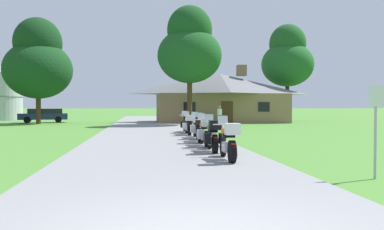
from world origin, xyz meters
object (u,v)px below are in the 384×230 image
(metal_signpost_roadside, at_px, (376,120))
(motorcycle_orange_farthest_in_row, at_px, (186,123))
(tree_left_far, at_px, (38,62))
(metal_silo_distant, at_px, (4,92))
(motorcycle_orange_fourth_in_row, at_px, (199,129))
(motorcycle_green_second_in_row, at_px, (213,136))
(parked_navy_suv_far_left, at_px, (44,115))
(tree_right_of_lodge, at_px, (287,58))
(tree_by_lodge_front, at_px, (190,48))
(motorcycle_silver_fifth_in_row, at_px, (197,127))
(motorcycle_orange_third_in_row, at_px, (205,132))
(bystander_white_shirt_near_lodge, at_px, (220,114))
(motorcycle_orange_nearest_to_camera, at_px, (228,141))
(motorcycle_orange_sixth_in_row, at_px, (188,125))

(metal_signpost_roadside, bearing_deg, motorcycle_orange_farthest_in_row, 99.46)
(tree_left_far, bearing_deg, metal_silo_distant, 121.14)
(motorcycle_orange_fourth_in_row, xyz_separation_m, metal_signpost_roadside, (2.70, -9.24, 0.73))
(motorcycle_green_second_in_row, relative_size, parked_navy_suv_far_left, 0.43)
(motorcycle_green_second_in_row, height_order, parked_navy_suv_far_left, parked_navy_suv_far_left)
(tree_right_of_lodge, bearing_deg, metal_signpost_roadside, -107.55)
(tree_by_lodge_front, relative_size, tree_left_far, 1.05)
(tree_right_of_lodge, xyz_separation_m, tree_by_lodge_front, (-11.89, -8.17, -0.26))
(motorcycle_orange_farthest_in_row, relative_size, parked_navy_suv_far_left, 0.43)
(motorcycle_silver_fifth_in_row, xyz_separation_m, tree_right_of_lodge, (13.29, 22.76, 6.31))
(tree_right_of_lodge, bearing_deg, motorcycle_orange_third_in_row, -116.89)
(bystander_white_shirt_near_lodge, height_order, tree_by_lodge_front, tree_by_lodge_front)
(motorcycle_orange_third_in_row, height_order, tree_by_lodge_front, tree_by_lodge_front)
(motorcycle_orange_farthest_in_row, distance_m, parked_navy_suv_far_left, 21.01)
(motorcycle_green_second_in_row, bearing_deg, tree_left_far, 118.11)
(bystander_white_shirt_near_lodge, relative_size, tree_right_of_lodge, 0.16)
(motorcycle_orange_farthest_in_row, bearing_deg, motorcycle_orange_nearest_to_camera, -90.17)
(motorcycle_orange_nearest_to_camera, xyz_separation_m, motorcycle_orange_fourth_in_row, (0.03, 6.14, 0.00))
(bystander_white_shirt_near_lodge, relative_size, tree_left_far, 0.17)
(metal_signpost_roadside, distance_m, tree_right_of_lodge, 36.05)
(tree_by_lodge_front, bearing_deg, tree_left_far, 163.80)
(motorcycle_orange_nearest_to_camera, distance_m, tree_by_lodge_front, 23.53)
(motorcycle_orange_fourth_in_row, relative_size, metal_signpost_roadside, 0.97)
(motorcycle_orange_nearest_to_camera, height_order, tree_right_of_lodge, tree_right_of_lodge)
(motorcycle_orange_farthest_in_row, relative_size, metal_signpost_roadside, 0.97)
(motorcycle_orange_sixth_in_row, bearing_deg, motorcycle_orange_fourth_in_row, -89.94)
(motorcycle_green_second_in_row, distance_m, metal_signpost_roadside, 6.04)
(motorcycle_orange_nearest_to_camera, bearing_deg, motorcycle_orange_sixth_in_row, 91.30)
(motorcycle_orange_nearest_to_camera, height_order, motorcycle_orange_third_in_row, same)
(motorcycle_silver_fifth_in_row, relative_size, tree_right_of_lodge, 0.19)
(motorcycle_orange_nearest_to_camera, bearing_deg, metal_signpost_roadside, -47.11)
(motorcycle_orange_sixth_in_row, bearing_deg, motorcycle_orange_third_in_row, -90.33)
(bystander_white_shirt_near_lodge, bearing_deg, metal_signpost_roadside, -128.62)
(motorcycle_orange_nearest_to_camera, distance_m, motorcycle_silver_fifth_in_row, 8.10)
(motorcycle_green_second_in_row, xyz_separation_m, bystander_white_shirt_near_lodge, (4.40, 21.01, 0.34))
(motorcycle_orange_farthest_in_row, distance_m, tree_right_of_lodge, 23.54)
(tree_right_of_lodge, bearing_deg, tree_by_lodge_front, -145.51)
(motorcycle_orange_sixth_in_row, distance_m, parked_navy_suv_far_left, 22.69)
(bystander_white_shirt_near_lodge, height_order, tree_right_of_lodge, tree_right_of_lodge)
(parked_navy_suv_far_left, bearing_deg, motorcycle_orange_nearest_to_camera, -169.45)
(motorcycle_silver_fifth_in_row, distance_m, tree_by_lodge_front, 15.86)
(motorcycle_orange_fourth_in_row, bearing_deg, metal_signpost_roadside, -67.18)
(motorcycle_green_second_in_row, relative_size, motorcycle_orange_third_in_row, 1.00)
(motorcycle_orange_third_in_row, bearing_deg, motorcycle_orange_farthest_in_row, 89.06)
(tree_left_far, bearing_deg, motorcycle_green_second_in_row, -63.96)
(tree_right_of_lodge, distance_m, tree_left_far, 25.85)
(motorcycle_orange_fourth_in_row, height_order, motorcycle_silver_fifth_in_row, same)
(motorcycle_orange_sixth_in_row, distance_m, bystander_white_shirt_near_lodge, 13.49)
(motorcycle_orange_third_in_row, relative_size, tree_by_lodge_front, 0.20)
(motorcycle_orange_nearest_to_camera, relative_size, motorcycle_orange_sixth_in_row, 1.00)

